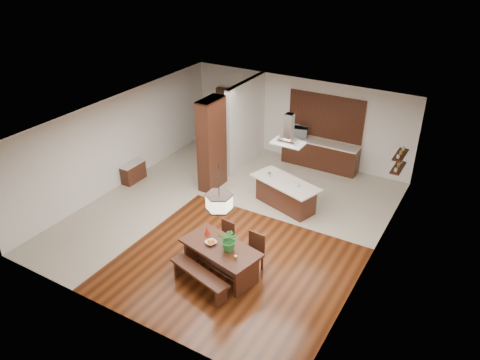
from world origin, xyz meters
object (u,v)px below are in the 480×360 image
Objects in this scene: dining_table at (221,254)px; microwave at (299,132)px; foliage_plant at (230,240)px; range_hood at (289,129)px; island_cup at (297,185)px; dining_bench at (200,280)px; kitchen_island at (285,194)px; dining_chair_right at (252,254)px; pendant_lantern at (219,192)px; dining_chair_left at (224,239)px; fruit_bowl at (211,243)px; hallway_console at (133,172)px.

microwave is at bearing 98.29° from dining_table.
foliage_plant is 0.61× the size of range_hood.
dining_table is 3.42× the size of microwave.
foliage_plant is 3.39m from island_cup.
microwave reaches higher than dining_bench.
foliage_plant reaches higher than kitchen_island.
microwave is (-0.80, 7.17, 0.88)m from dining_bench.
kitchen_island is at bearing -88.84° from microwave.
dining_chair_right is 0.75× the size of pendant_lantern.
dining_chair_right is at bearing -4.94° from dining_chair_left.
foliage_plant is (-0.34, -0.45, 0.57)m from dining_chair_right.
dining_chair_right is at bearing 30.03° from fruit_bowl.
range_hood is 7.39× the size of island_cup.
pendant_lantern reaches higher than foliage_plant.
hallway_console is 0.39× the size of kitchen_island.
island_cup is at bearing 82.41° from dining_chair_left.
hallway_console is at bearing 153.25° from pendant_lantern.
microwave is at bearing 107.82° from dining_chair_right.
range_hood reaches higher than fruit_bowl.
pendant_lantern is at bearing -26.75° from hallway_console.
dining_chair_right is 6.26m from microwave.
kitchen_island is (0.15, 4.19, 0.20)m from dining_bench.
dining_table reaches higher than hallway_console.
dining_chair_right reaches higher than fruit_bowl.
range_hood reaches higher than dining_bench.
dining_table is 1.66m from pendant_lantern.
foliage_plant is at bearing -92.57° from island_cup.
kitchen_island is (0.00, 3.52, -0.14)m from dining_table.
pendant_lantern is 0.59× the size of kitchen_island.
dining_table is at bearing -26.75° from hallway_console.
range_hood is at bearing 12.02° from hallway_console.
island_cup reaches higher than hallway_console.
island_cup is at bearing -19.07° from range_hood.
pendant_lantern reaches higher than microwave.
dining_chair_left is 1.94m from pendant_lantern.
dining_chair_left is at bearing 97.98° from dining_bench.
dining_bench is at bearing -92.05° from range_hood.
dining_table is 2.26× the size of dining_chair_left.
hallway_console is 1.60× the size of foliage_plant.
island_cup is (0.55, 4.05, 0.67)m from dining_bench.
fruit_bowl reaches higher than kitchen_island.
pendant_lantern reaches higher than dining_bench.
dining_chair_left is 2.85m from island_cup.
hallway_console is at bearing 151.87° from fruit_bowl.
fruit_bowl is at bearing -175.40° from dining_table.
fruit_bowl is at bearing -28.13° from hallway_console.
dining_chair_right is 1.80× the size of foliage_plant.
range_hood reaches higher than hallway_console.
fruit_bowl reaches higher than dining_bench.
dining_chair_right is (0.74, 1.13, 0.26)m from dining_bench.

